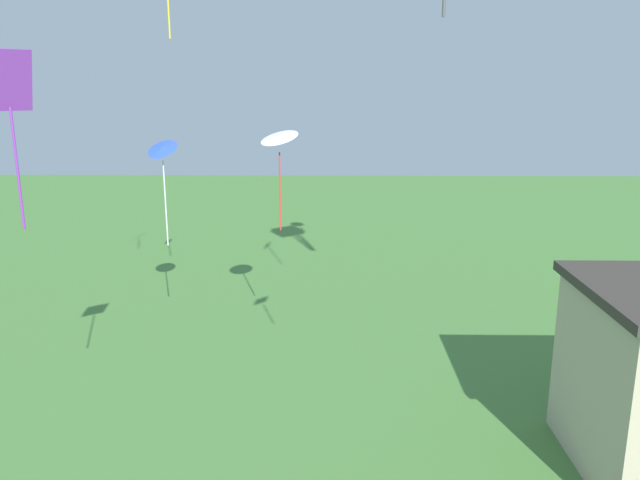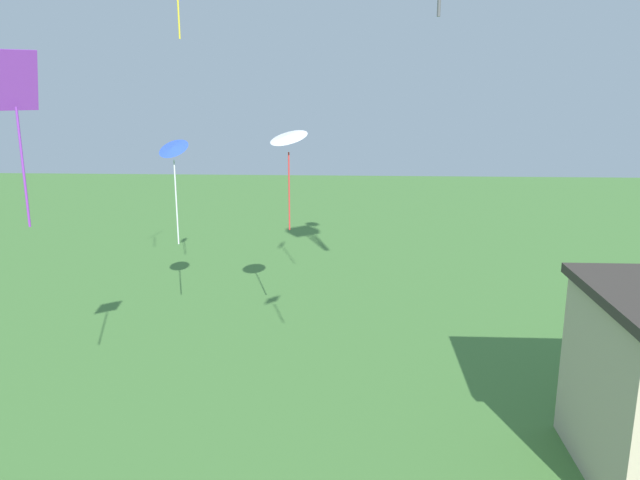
# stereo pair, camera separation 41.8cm
# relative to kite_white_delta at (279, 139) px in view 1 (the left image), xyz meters

# --- Properties ---
(kite_white_delta) EXTENTS (1.73, 1.73, 3.33)m
(kite_white_delta) POSITION_rel_kite_white_delta_xyz_m (0.00, 0.00, 0.00)
(kite_white_delta) COLOR white
(kite_blue_delta) EXTENTS (1.31, 1.24, 3.68)m
(kite_blue_delta) POSITION_rel_kite_white_delta_xyz_m (-4.02, 0.85, -0.53)
(kite_blue_delta) COLOR blue
(kite_purple_streamer) EXTENTS (1.00, 0.93, 3.44)m
(kite_purple_streamer) POSITION_rel_kite_white_delta_xyz_m (-4.47, -8.13, 1.40)
(kite_purple_streamer) COLOR purple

